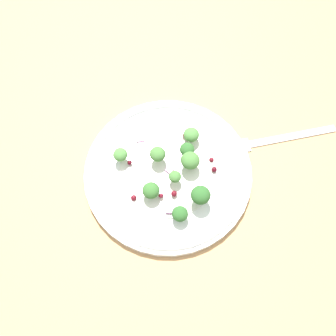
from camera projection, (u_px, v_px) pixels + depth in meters
ground_plane at (169, 190)px, 68.63cm from camera, size 180.00×180.00×2.00cm
plate at (168, 173)px, 67.82cm from camera, size 26.64×26.64×1.70cm
dressing_pool at (168, 172)px, 67.42cm from camera, size 15.45×15.45×0.20cm
broccoli_floret_0 at (119, 157)px, 66.43cm from camera, size 2.26×2.26×2.29cm
broccoli_floret_1 at (175, 177)px, 65.14cm from camera, size 1.93×1.93×1.95cm
broccoli_floret_2 at (151, 191)px, 64.18cm from camera, size 2.65×2.65×2.68cm
broccoli_floret_3 at (186, 149)px, 66.81cm from camera, size 2.33×2.33×2.36cm
broccoli_floret_4 at (190, 161)px, 65.74cm from camera, size 2.94×2.94×2.97cm
broccoli_floret_5 at (199, 198)px, 63.09cm from camera, size 2.97×2.97×3.01cm
broccoli_floret_6 at (191, 135)px, 68.17cm from camera, size 2.52×2.52×2.55cm
broccoli_floret_7 at (180, 214)px, 63.06cm from camera, size 2.43×2.43×2.46cm
broccoli_floret_8 at (158, 154)px, 66.24cm from camera, size 2.51×2.51×2.54cm
cranberry_0 at (162, 196)px, 64.95cm from camera, size 0.75×0.75×0.75cm
cranberry_1 at (174, 194)px, 65.18cm from camera, size 0.94×0.94×0.94cm
cranberry_2 at (185, 135)px, 69.34cm from camera, size 0.83×0.83×0.83cm
cranberry_3 at (211, 160)px, 67.94cm from camera, size 0.75×0.75×0.75cm
cranberry_4 at (131, 160)px, 67.49cm from camera, size 0.76×0.76×0.76cm
cranberry_5 at (134, 198)px, 65.25cm from camera, size 0.90×0.90×0.90cm
cranberry_6 at (214, 169)px, 67.01cm from camera, size 0.88×0.88×0.88cm
onion_bit_0 at (170, 170)px, 67.29cm from camera, size 1.34×1.23×0.58cm
onion_bit_1 at (139, 139)px, 69.62cm from camera, size 1.81×1.84×0.40cm
onion_bit_2 at (152, 147)px, 68.66cm from camera, size 1.71×1.70×0.47cm
onion_bit_3 at (170, 209)px, 64.54cm from camera, size 1.77×1.78×0.40cm
fork at (275, 139)px, 70.93cm from camera, size 13.63×15.16×0.50cm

